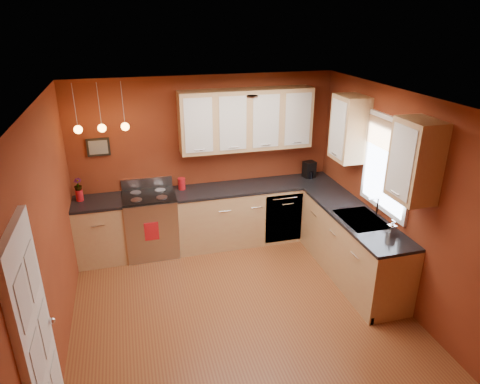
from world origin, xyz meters
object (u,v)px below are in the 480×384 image
object	(u,v)px
gas_range	(151,224)
soap_pump	(392,228)
sink	(361,221)
red_canister	(182,184)
coffee_maker	(309,170)

from	to	relation	value
gas_range	soap_pump	xyz separation A→B (m)	(2.74, -1.99, 0.56)
sink	red_canister	distance (m)	2.67
gas_range	coffee_maker	distance (m)	2.65
gas_range	coffee_maker	world-z (taller)	coffee_maker
gas_range	sink	world-z (taller)	sink
red_canister	soap_pump	distance (m)	3.08
sink	coffee_maker	size ratio (longest dim) A/B	2.67
sink	gas_range	bearing A→B (deg)	150.22
sink	soap_pump	world-z (taller)	sink
coffee_maker	soap_pump	world-z (taller)	coffee_maker
red_canister	soap_pump	bearing A→B (deg)	-43.59
sink	coffee_maker	world-z (taller)	sink
gas_range	sink	xyz separation A→B (m)	(2.62, -1.50, 0.43)
red_canister	coffee_maker	world-z (taller)	coffee_maker
red_canister	soap_pump	xyz separation A→B (m)	(2.23, -2.12, 0.01)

